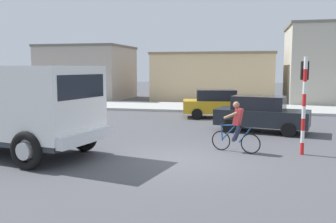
# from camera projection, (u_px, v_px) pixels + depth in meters

# --- Properties ---
(ground_plane) EXTENTS (120.00, 120.00, 0.00)m
(ground_plane) POSITION_uv_depth(u_px,v_px,m) (179.00, 160.00, 11.32)
(ground_plane) COLOR #4C4C51
(sidewalk_far) EXTENTS (80.00, 5.00, 0.16)m
(sidewalk_far) POSITION_uv_depth(u_px,v_px,m) (219.00, 108.00, 25.33)
(sidewalk_far) COLOR #ADADA8
(sidewalk_far) RESTS_ON ground
(truck_foreground) EXTENTS (5.80, 3.62, 2.90)m
(truck_foreground) POSITION_uv_depth(u_px,v_px,m) (18.00, 104.00, 11.86)
(truck_foreground) COLOR white
(truck_foreground) RESTS_ON ground
(cyclist) EXTENTS (1.66, 0.67, 1.72)m
(cyclist) POSITION_uv_depth(u_px,v_px,m) (236.00, 127.00, 12.32)
(cyclist) COLOR black
(cyclist) RESTS_ON ground
(traffic_light_pole) EXTENTS (0.24, 0.43, 3.20)m
(traffic_light_pole) POSITION_uv_depth(u_px,v_px,m) (304.00, 92.00, 11.89)
(traffic_light_pole) COLOR red
(traffic_light_pole) RESTS_ON ground
(car_red_near) EXTENTS (4.24, 2.39, 1.60)m
(car_red_near) POSITION_uv_depth(u_px,v_px,m) (218.00, 103.00, 20.86)
(car_red_near) COLOR gold
(car_red_near) RESTS_ON ground
(car_white_mid) EXTENTS (4.27, 2.49, 1.60)m
(car_white_mid) POSITION_uv_depth(u_px,v_px,m) (261.00, 114.00, 16.25)
(car_white_mid) COLOR #1E2328
(car_white_mid) RESTS_ON ground
(building_corner_left) EXTENTS (7.37, 6.86, 4.80)m
(building_corner_left) POSITION_uv_depth(u_px,v_px,m) (88.00, 72.00, 33.53)
(building_corner_left) COLOR #9E9389
(building_corner_left) RESTS_ON ground
(building_mid_block) EXTENTS (10.15, 6.57, 4.10)m
(building_mid_block) POSITION_uv_depth(u_px,v_px,m) (214.00, 77.00, 32.05)
(building_mid_block) COLOR #D1B284
(building_mid_block) RESTS_ON ground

